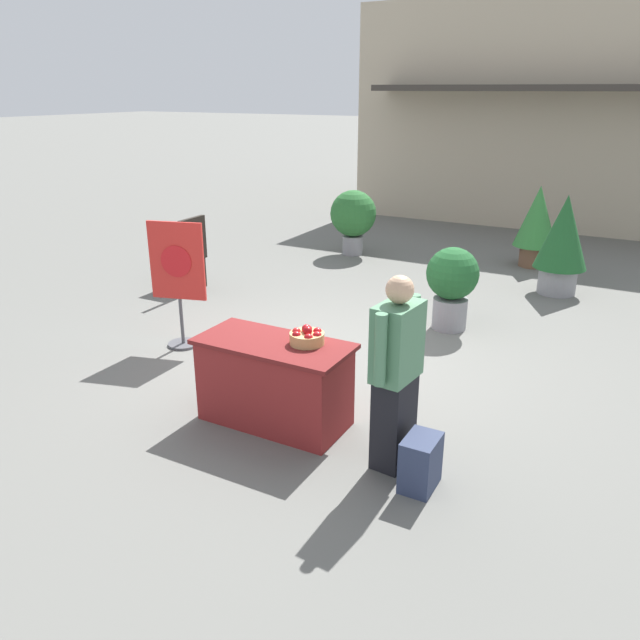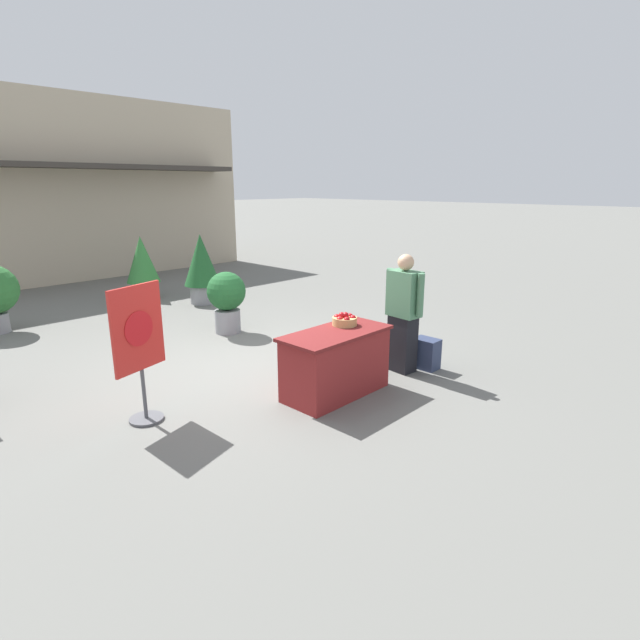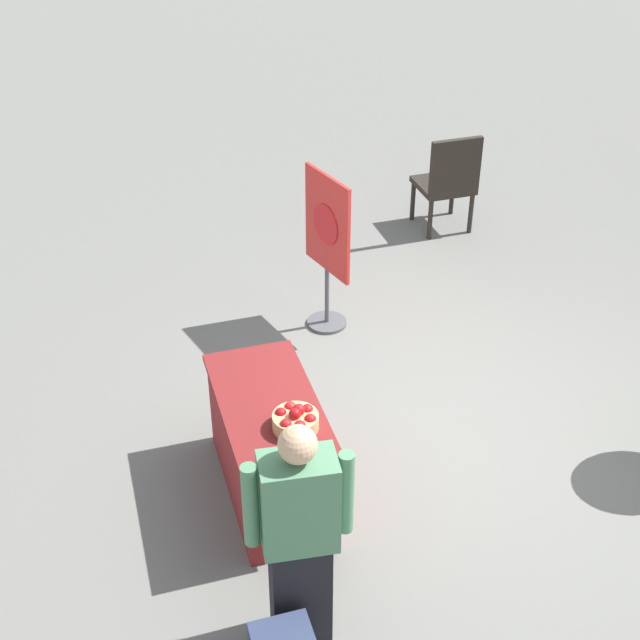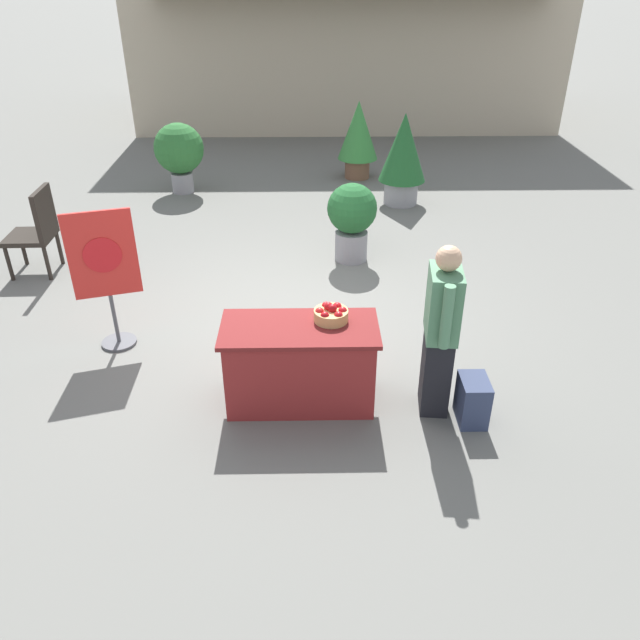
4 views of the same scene
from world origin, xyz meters
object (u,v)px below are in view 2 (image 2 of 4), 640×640
display_table (336,363)px  backpack (426,353)px  potted_plant_far_right (202,265)px  poster_board (139,347)px  potted_plant_far_left (227,297)px  person_visitor (404,313)px  apple_basket (345,320)px  potted_plant_near_right (142,263)px

display_table → backpack: (1.50, -0.31, -0.18)m
display_table → potted_plant_far_right: bearing=73.0°
poster_board → potted_plant_far_left: bearing=112.5°
person_visitor → backpack: bearing=153.8°
potted_plant_far_right → potted_plant_far_left: 2.37m
apple_basket → display_table: bearing=-158.6°
potted_plant_near_right → potted_plant_far_left: (-0.33, -3.54, -0.17)m
person_visitor → potted_plant_far_right: bearing=-88.4°
apple_basket → person_visitor: (0.92, -0.23, -0.05)m
display_table → apple_basket: size_ratio=4.57×
backpack → potted_plant_far_right: (0.09, 5.52, 0.59)m
display_table → person_visitor: person_visitor is taller
backpack → potted_plant_near_right: bearing=94.3°
potted_plant_near_right → potted_plant_far_left: 3.55m
apple_basket → person_visitor: bearing=-14.1°
display_table → apple_basket: apple_basket is taller
person_visitor → poster_board: person_visitor is taller
person_visitor → potted_plant_far_right: size_ratio=1.09×
backpack → poster_board: bearing=159.1°
apple_basket → backpack: size_ratio=0.72×
display_table → potted_plant_far_left: size_ratio=1.32×
apple_basket → backpack: (1.22, -0.42, -0.64)m
poster_board → display_table: bearing=46.6°
backpack → apple_basket: bearing=161.0°
apple_basket → potted_plant_far_left: 2.97m
backpack → potted_plant_far_right: 5.55m
person_visitor → potted_plant_near_right: (-0.22, 6.70, -0.03)m
backpack → potted_plant_far_left: (-0.85, 3.36, 0.40)m
backpack → display_table: bearing=168.2°
display_table → potted_plant_far_left: bearing=78.0°
apple_basket → potted_plant_far_left: potted_plant_far_left is taller
person_visitor → poster_board: 3.31m
potted_plant_far_left → person_visitor: bearing=-80.2°
display_table → poster_board: poster_board is taller
potted_plant_near_right → person_visitor: bearing=-88.1°
apple_basket → person_visitor: 0.95m
display_table → backpack: bearing=-11.8°
backpack → person_visitor: bearing=148.0°
person_visitor → backpack: 0.69m
apple_basket → potted_plant_far_right: potted_plant_far_right is taller
display_table → apple_basket: (0.28, 0.11, 0.45)m
person_visitor → poster_board: bearing=-13.8°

